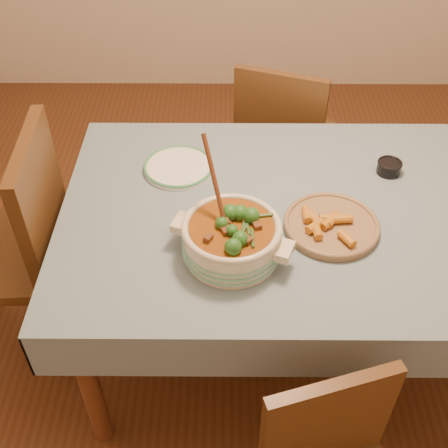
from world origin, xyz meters
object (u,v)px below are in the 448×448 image
white_plate (179,167)px  dining_table (302,229)px  stew_casserole (231,236)px  fried_plate (332,224)px  chair_far (282,137)px  chair_left (19,241)px  condiment_bowl (389,167)px

white_plate → dining_table: bearing=-26.5°
stew_casserole → fried_plate: bearing=19.8°
dining_table → chair_far: size_ratio=1.89×
dining_table → stew_casserole: (-0.25, -0.21, 0.17)m
dining_table → chair_far: 0.83m
stew_casserole → chair_left: 0.86m
dining_table → condiment_bowl: bearing=32.6°
white_plate → fried_plate: bearing=-31.3°
stew_casserole → condiment_bowl: 0.72m
white_plate → chair_left: size_ratio=0.31×
stew_casserole → fried_plate: (0.33, 0.12, -0.06)m
condiment_bowl → fried_plate: bearing=-129.5°
dining_table → chair_left: (-1.04, 0.03, -0.10)m
stew_casserole → white_plate: size_ratio=1.22×
condiment_bowl → chair_left: bearing=-172.4°
condiment_bowl → chair_far: chair_far is taller
condiment_bowl → fried_plate: (-0.25, -0.31, -0.01)m
dining_table → chair_left: 1.04m
condiment_bowl → chair_left: chair_left is taller
dining_table → chair_far: bearing=90.1°
dining_table → fried_plate: fried_plate is taller
fried_plate → dining_table: bearing=129.0°
dining_table → fried_plate: 0.17m
fried_plate → white_plate: bearing=148.7°
white_plate → fried_plate: 0.61m
condiment_bowl → fried_plate: fried_plate is taller
white_plate → chair_left: (-0.59, -0.20, -0.20)m
chair_far → stew_casserole: bearing=95.8°
dining_table → stew_casserole: size_ratio=4.34×
condiment_bowl → stew_casserole: bearing=-143.9°
chair_far → chair_left: (-1.04, -0.79, 0.06)m
dining_table → white_plate: 0.51m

